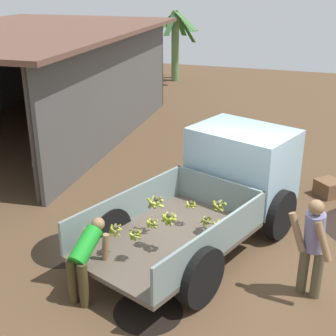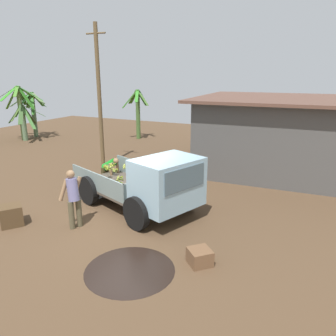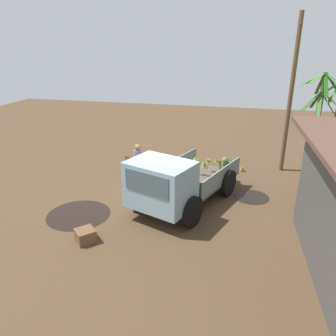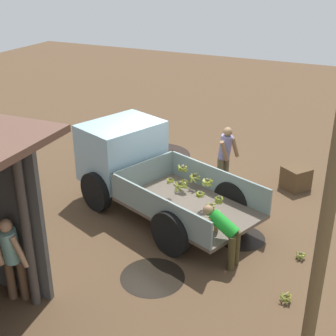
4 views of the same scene
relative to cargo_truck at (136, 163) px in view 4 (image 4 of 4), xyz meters
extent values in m
plane|color=#513B27|center=(-0.75, -0.38, -1.01)|extent=(36.00, 36.00, 0.00)
cylinder|color=black|center=(-2.89, 0.55, -1.01)|extent=(1.05, 1.05, 0.01)
cylinder|color=black|center=(-1.76, 2.59, -1.01)|extent=(1.25, 1.25, 0.01)
cylinder|color=black|center=(0.83, -2.84, -1.01)|extent=(2.03, 2.03, 0.01)
cube|color=brown|center=(-1.67, 0.64, -0.49)|extent=(3.49, 2.87, 0.08)
cube|color=gray|center=(-1.33, 1.52, -0.15)|extent=(2.82, 1.11, 0.60)
cube|color=gray|center=(-2.00, -0.24, -0.15)|extent=(2.82, 1.11, 0.60)
cube|color=gray|center=(-0.29, 0.11, -0.15)|extent=(0.73, 1.82, 0.60)
cube|color=#90B4C5|center=(0.49, -0.19, 0.18)|extent=(1.96, 2.26, 1.43)
cube|color=#4C606B|center=(1.14, -0.43, 0.47)|extent=(0.57, 1.43, 0.63)
cylinder|color=black|center=(0.65, 0.82, -0.53)|extent=(0.98, 0.55, 0.96)
cylinder|color=black|center=(-0.06, -1.04, -0.53)|extent=(0.98, 0.55, 0.96)
cylinder|color=black|center=(-1.73, 1.73, -0.53)|extent=(0.98, 0.55, 0.96)
cylinder|color=black|center=(-2.44, -0.14, -0.53)|extent=(0.98, 0.55, 0.96)
sphere|color=#4E4633|center=(-1.33, 0.08, -0.16)|extent=(0.06, 0.06, 0.06)
cylinder|color=olive|center=(-1.32, 0.04, -0.22)|extent=(0.11, 0.05, 0.14)
cylinder|color=#95A427|center=(-1.27, 0.05, -0.20)|extent=(0.09, 0.14, 0.10)
cylinder|color=olive|center=(-1.27, 0.10, -0.20)|extent=(0.07, 0.14, 0.10)
cylinder|color=olive|center=(-1.31, 0.14, -0.19)|extent=(0.15, 0.08, 0.09)
cylinder|color=#8EA031|center=(-1.34, 0.12, -0.22)|extent=(0.12, 0.08, 0.13)
cylinder|color=#9BA034|center=(-1.37, 0.09, -0.22)|extent=(0.05, 0.12, 0.13)
cylinder|color=olive|center=(-1.37, 0.04, -0.20)|extent=(0.12, 0.13, 0.10)
sphere|color=brown|center=(-1.20, -0.10, 0.10)|extent=(0.08, 0.08, 0.08)
cylinder|color=olive|center=(-1.23, -0.04, 0.05)|extent=(0.19, 0.12, 0.14)
cylinder|color=olive|center=(-1.27, -0.11, 0.04)|extent=(0.06, 0.18, 0.15)
cylinder|color=olive|center=(-1.21, -0.15, 0.03)|extent=(0.16, 0.08, 0.18)
cylinder|color=olive|center=(-1.14, -0.14, 0.05)|extent=(0.14, 0.18, 0.14)
cylinder|color=olive|center=(-1.13, -0.06, 0.06)|extent=(0.15, 0.19, 0.11)
sphere|color=#4C4431|center=(-1.56, 0.89, 0.19)|extent=(0.09, 0.09, 0.09)
cylinder|color=olive|center=(-1.49, 0.92, 0.11)|extent=(0.12, 0.20, 0.20)
cylinder|color=olive|center=(-1.56, 0.98, 0.12)|extent=(0.22, 0.05, 0.16)
cylinder|color=olive|center=(-1.64, 0.94, 0.14)|extent=(0.17, 0.22, 0.13)
cylinder|color=#A5AC44|center=(-1.65, 0.85, 0.14)|extent=(0.14, 0.23, 0.14)
cylinder|color=#919E3E|center=(-1.57, 0.81, 0.11)|extent=(0.21, 0.07, 0.19)
cylinder|color=olive|center=(-1.51, 0.84, 0.10)|extent=(0.16, 0.17, 0.20)
sphere|color=brown|center=(-2.41, 1.25, 0.06)|extent=(0.07, 0.07, 0.07)
cylinder|color=#98A041|center=(-2.35, 1.27, 0.00)|extent=(0.07, 0.17, 0.13)
cylinder|color=olive|center=(-2.38, 1.32, 0.00)|extent=(0.16, 0.10, 0.12)
cylinder|color=olive|center=(-2.43, 1.31, -0.01)|extent=(0.16, 0.08, 0.14)
cylinder|color=olive|center=(-2.46, 1.27, -0.02)|extent=(0.08, 0.14, 0.16)
cylinder|color=#99A543|center=(-2.46, 1.23, -0.01)|extent=(0.09, 0.14, 0.16)
cylinder|color=#92A127|center=(-2.41, 1.18, 0.01)|extent=(0.18, 0.04, 0.10)
cylinder|color=#9A9D40|center=(-2.38, 1.22, -0.02)|extent=(0.12, 0.12, 0.16)
sphere|color=#4C4531|center=(-1.12, 0.41, -0.01)|extent=(0.07, 0.07, 0.07)
cylinder|color=#9BA532|center=(-1.09, 0.45, -0.06)|extent=(0.14, 0.10, 0.11)
cylinder|color=olive|center=(-1.14, 0.46, -0.05)|extent=(0.15, 0.09, 0.08)
cylinder|color=#9EAA3D|center=(-1.17, 0.40, -0.06)|extent=(0.05, 0.15, 0.10)
cylinder|color=olive|center=(-1.15, 0.35, -0.05)|extent=(0.14, 0.10, 0.08)
cylinder|color=olive|center=(-1.09, 0.37, -0.07)|extent=(0.12, 0.10, 0.13)
cylinder|color=olive|center=(-1.07, 0.41, -0.07)|extent=(0.04, 0.13, 0.12)
sphere|color=#463F2D|center=(-1.46, -0.21, -0.11)|extent=(0.09, 0.09, 0.09)
cylinder|color=#94A221|center=(-1.39, -0.19, -0.19)|extent=(0.10, 0.19, 0.18)
cylinder|color=#9C9E3B|center=(-1.45, -0.14, -0.19)|extent=(0.20, 0.07, 0.17)
cylinder|color=olive|center=(-1.54, -0.17, -0.17)|extent=(0.14, 0.21, 0.14)
cylinder|color=olive|center=(-1.51, -0.27, -0.18)|extent=(0.18, 0.16, 0.17)
cylinder|color=olive|center=(-1.40, -0.28, -0.17)|extent=(0.20, 0.17, 0.13)
sphere|color=brown|center=(-2.45, 0.91, 0.06)|extent=(0.08, 0.08, 0.08)
cylinder|color=#949D36|center=(-2.42, 0.95, 0.00)|extent=(0.14, 0.11, 0.14)
cylinder|color=olive|center=(-2.46, 0.96, 0.00)|extent=(0.14, 0.06, 0.15)
cylinder|color=olive|center=(-2.49, 0.93, 0.00)|extent=(0.09, 0.14, 0.15)
cylinder|color=#97A63C|center=(-2.52, 0.90, 0.02)|extent=(0.07, 0.17, 0.10)
cylinder|color=olive|center=(-2.47, 0.87, 0.00)|extent=(0.14, 0.09, 0.15)
cylinder|color=olive|center=(-2.44, 0.85, 0.01)|extent=(0.16, 0.07, 0.13)
cylinder|color=olive|center=(-2.41, 0.88, 0.00)|extent=(0.10, 0.15, 0.14)
cylinder|color=olive|center=(-2.41, 0.92, -0.01)|extent=(0.07, 0.13, 0.15)
sphere|color=#4C4431|center=(-2.04, 0.51, 0.19)|extent=(0.08, 0.08, 0.08)
cylinder|color=#AAAB4C|center=(-1.98, 0.53, 0.14)|extent=(0.11, 0.18, 0.14)
cylinder|color=#A4AD49|center=(-2.02, 0.58, 0.14)|extent=(0.19, 0.09, 0.12)
cylinder|color=olive|center=(-2.09, 0.55, 0.13)|extent=(0.15, 0.16, 0.15)
cylinder|color=olive|center=(-2.09, 0.50, 0.12)|extent=(0.07, 0.16, 0.16)
cylinder|color=#8B9F23|center=(-2.07, 0.44, 0.14)|extent=(0.18, 0.12, 0.12)
cylinder|color=olive|center=(-2.03, 0.45, 0.12)|extent=(0.17, 0.07, 0.16)
cylinder|color=#9BA845|center=(-1.98, 0.48, 0.13)|extent=(0.12, 0.18, 0.14)
sphere|color=brown|center=(-1.99, 0.80, 0.02)|extent=(0.07, 0.07, 0.07)
cylinder|color=olive|center=(-1.98, 0.77, -0.04)|extent=(0.12, 0.09, 0.14)
cylinder|color=olive|center=(-1.94, 0.80, -0.02)|extent=(0.05, 0.15, 0.10)
cylinder|color=olive|center=(-1.96, 0.84, -0.02)|extent=(0.13, 0.13, 0.11)
cylinder|color=#969D22|center=(-2.00, 0.86, -0.02)|extent=(0.15, 0.06, 0.11)
cylinder|color=#A4AA44|center=(-2.05, 0.82, -0.02)|extent=(0.10, 0.15, 0.11)
cylinder|color=olive|center=(-2.04, 0.78, -0.03)|extent=(0.09, 0.14, 0.13)
cylinder|color=olive|center=(-2.01, 0.75, -0.02)|extent=(0.15, 0.08, 0.11)
cylinder|color=#3F3833|center=(-0.22, 4.11, 0.53)|extent=(0.16, 0.16, 3.09)
cylinder|color=brown|center=(-4.78, 3.83, 2.12)|extent=(0.18, 0.18, 6.27)
cylinder|color=brown|center=(-1.72, -1.79, -0.61)|extent=(0.21, 0.21, 0.81)
cylinder|color=brown|center=(-1.63, -1.57, -0.61)|extent=(0.21, 0.21, 0.81)
cylinder|color=slate|center=(-1.71, -1.66, 0.12)|extent=(0.47, 0.43, 0.67)
sphere|color=#8C6746|center=(-1.76, -1.64, 0.55)|extent=(0.23, 0.23, 0.23)
cylinder|color=#8C6746|center=(-1.93, -1.79, 0.10)|extent=(0.23, 0.34, 0.60)
cylinder|color=#8C6746|center=(-1.77, -1.42, 0.10)|extent=(0.23, 0.34, 0.60)
cylinder|color=#3F351C|center=(-3.03, 1.72, -0.64)|extent=(0.16, 0.16, 0.75)
cylinder|color=#3F351C|center=(-3.06, 1.51, -0.64)|extent=(0.16, 0.16, 0.75)
cylinder|color=#1A9124|center=(-2.79, 1.58, -0.12)|extent=(0.68, 0.36, 0.53)
sphere|color=#8C6746|center=(-2.45, 1.53, 0.08)|extent=(0.21, 0.21, 0.21)
cylinder|color=#8C6746|center=(-2.52, 1.73, -0.27)|extent=(0.12, 0.18, 0.56)
cylinder|color=#8C6746|center=(-2.58, 1.36, -0.27)|extent=(0.12, 0.16, 0.56)
cylinder|color=brown|center=(0.03, 4.09, -0.60)|extent=(0.21, 0.21, 0.82)
cylinder|color=brown|center=(0.25, 4.17, -0.60)|extent=(0.21, 0.21, 0.82)
cylinder|color=#7DB2A9|center=(0.13, 4.17, 0.12)|extent=(0.42, 0.46, 0.67)
sphere|color=tan|center=(0.11, 4.22, 0.55)|extent=(0.23, 0.23, 0.23)
cylinder|color=tan|center=(-0.11, 4.21, 0.10)|extent=(0.30, 0.20, 0.61)
sphere|color=brown|center=(-4.22, 2.21, -0.86)|extent=(0.06, 0.06, 0.06)
cylinder|color=olive|center=(-4.19, 2.28, -0.91)|extent=(0.17, 0.09, 0.11)
cylinder|color=olive|center=(-4.26, 2.25, -0.93)|extent=(0.13, 0.14, 0.15)
cylinder|color=olive|center=(-4.29, 2.20, -0.91)|extent=(0.05, 0.17, 0.12)
cylinder|color=olive|center=(-4.23, 2.16, -0.93)|extent=(0.15, 0.07, 0.16)
cylinder|color=#A5AE38|center=(-4.18, 2.15, -0.91)|extent=(0.16, 0.12, 0.12)
cylinder|color=olive|center=(-4.15, 2.22, -0.92)|extent=(0.06, 0.17, 0.13)
sphere|color=brown|center=(-4.20, 0.78, -0.88)|extent=(0.07, 0.07, 0.07)
cylinder|color=olive|center=(-4.23, 0.73, -0.92)|extent=(0.15, 0.12, 0.10)
cylinder|color=olive|center=(-4.16, 0.76, -0.94)|extent=(0.11, 0.13, 0.14)
cylinder|color=olive|center=(-4.16, 0.81, -0.94)|extent=(0.12, 0.14, 0.13)
cylinder|color=olive|center=(-4.21, 0.84, -0.93)|extent=(0.15, 0.08, 0.12)
cylinder|color=#A3B039|center=(-4.26, 0.80, -0.92)|extent=(0.07, 0.16, 0.10)
cube|color=#4F3922|center=(-3.46, -2.36, -0.72)|extent=(0.84, 0.84, 0.59)
cube|color=brown|center=(2.15, -1.92, -0.83)|extent=(0.70, 0.70, 0.37)
camera|label=1|loc=(-8.13, -1.51, 3.64)|focal=50.00mm
camera|label=2|loc=(4.34, -8.21, 3.24)|focal=35.00mm
camera|label=3|loc=(9.19, 2.09, 4.23)|focal=35.00mm
camera|label=4|loc=(-5.12, 9.04, 4.60)|focal=50.00mm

